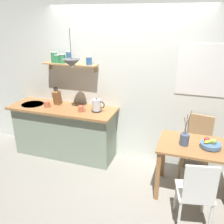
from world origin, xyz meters
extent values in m
plane|color=gray|center=(0.00, 0.00, 0.00)|extent=(14.00, 14.00, 0.00)
cube|color=silver|center=(0.20, 0.65, 1.35)|extent=(6.80, 0.10, 2.70)
cube|color=white|center=(1.21, 0.59, 1.61)|extent=(0.84, 0.01, 0.74)
cube|color=silver|center=(1.21, 0.60, 1.61)|extent=(0.78, 0.01, 0.68)
cube|color=gray|center=(-1.00, 0.32, 0.43)|extent=(1.74, 0.52, 0.86)
cube|color=#9E6B3D|center=(-1.00, 0.30, 0.88)|extent=(1.83, 0.63, 0.04)
cylinder|color=#B7BABF|center=(-1.57, 0.28, 0.90)|extent=(0.38, 0.38, 0.01)
cube|color=tan|center=(-0.91, 0.49, 1.60)|extent=(0.94, 0.18, 0.02)
cube|color=#99754C|center=(-1.32, 0.57, 1.54)|extent=(0.02, 0.06, 0.12)
cube|color=#99754C|center=(-0.49, 0.57, 1.54)|extent=(0.02, 0.06, 0.12)
cylinder|color=#388E56|center=(-1.19, 0.49, 1.69)|extent=(0.10, 0.10, 0.17)
cylinder|color=silver|center=(-1.19, 0.49, 1.78)|extent=(0.11, 0.11, 0.01)
cylinder|color=#388E56|center=(-1.13, 0.49, 1.67)|extent=(0.10, 0.10, 0.12)
cylinder|color=silver|center=(-1.13, 0.49, 1.74)|extent=(0.11, 0.11, 0.01)
cylinder|color=#388E56|center=(-1.04, 0.49, 1.68)|extent=(0.10, 0.10, 0.14)
cylinder|color=silver|center=(-1.04, 0.49, 1.75)|extent=(0.11, 0.11, 0.01)
cylinder|color=#3366A3|center=(-0.92, 0.49, 1.70)|extent=(0.08, 0.08, 0.18)
cylinder|color=silver|center=(-0.92, 0.49, 1.80)|extent=(0.08, 0.08, 0.01)
cylinder|color=#3366A3|center=(-0.56, 0.49, 1.67)|extent=(0.09, 0.09, 0.12)
cylinder|color=silver|center=(-0.56, 0.49, 1.73)|extent=(0.10, 0.10, 0.01)
cube|color=#9E6B3D|center=(1.21, -0.06, 0.74)|extent=(1.04, 0.67, 0.03)
cube|color=#9E6B3D|center=(0.74, -0.35, 0.36)|extent=(0.06, 0.06, 0.73)
cube|color=#9E6B3D|center=(0.74, 0.22, 0.36)|extent=(0.06, 0.06, 0.73)
cube|color=white|center=(1.19, -0.61, 0.44)|extent=(0.47, 0.47, 0.03)
cube|color=white|center=(1.23, -0.79, 0.68)|extent=(0.35, 0.10, 0.45)
cylinder|color=white|center=(1.33, -0.41, 0.21)|extent=(0.03, 0.03, 0.43)
cylinder|color=white|center=(0.99, -0.48, 0.21)|extent=(0.03, 0.03, 0.43)
cylinder|color=white|center=(1.39, -0.74, 0.21)|extent=(0.03, 0.03, 0.43)
cylinder|color=white|center=(1.06, -0.81, 0.21)|extent=(0.03, 0.03, 0.43)
cube|color=tan|center=(1.20, 0.34, 0.45)|extent=(0.47, 0.47, 0.03)
cube|color=tan|center=(1.23, 0.53, 0.71)|extent=(0.35, 0.09, 0.50)
cylinder|color=tan|center=(1.00, 0.20, 0.22)|extent=(0.03, 0.03, 0.44)
cylinder|color=tan|center=(1.34, 0.14, 0.22)|extent=(0.03, 0.03, 0.44)
cylinder|color=tan|center=(1.06, 0.54, 0.22)|extent=(0.03, 0.03, 0.44)
cylinder|color=tan|center=(1.39, 0.48, 0.22)|extent=(0.03, 0.03, 0.44)
cylinder|color=#51759E|center=(1.34, -0.07, 0.76)|extent=(0.12, 0.12, 0.01)
cylinder|color=#51759E|center=(1.34, -0.07, 0.80)|extent=(0.26, 0.26, 0.05)
ellipsoid|color=yellow|center=(1.31, -0.07, 0.84)|extent=(0.14, 0.14, 0.04)
sphere|color=red|center=(1.29, -0.05, 0.85)|extent=(0.08, 0.08, 0.08)
sphere|color=#8EA84C|center=(1.37, -0.07, 0.85)|extent=(0.07, 0.07, 0.07)
cylinder|color=#475675|center=(1.01, -0.10, 0.83)|extent=(0.12, 0.12, 0.15)
cylinder|color=brown|center=(1.01, -0.11, 1.03)|extent=(0.05, 0.03, 0.24)
cylinder|color=brown|center=(1.02, -0.11, 1.05)|extent=(0.01, 0.02, 0.28)
cylinder|color=brown|center=(1.03, -0.11, 1.08)|extent=(0.08, 0.04, 0.33)
cylinder|color=black|center=(-0.38, 0.32, 0.91)|extent=(0.16, 0.16, 0.02)
cylinder|color=silver|center=(-0.38, 0.32, 1.01)|extent=(0.14, 0.14, 0.18)
sphere|color=black|center=(-0.38, 0.32, 1.11)|extent=(0.02, 0.02, 0.02)
cone|color=silver|center=(-0.47, 0.32, 1.05)|extent=(0.04, 0.04, 0.04)
torus|color=black|center=(-0.30, 0.32, 1.02)|extent=(0.12, 0.02, 0.12)
cube|color=brown|center=(-1.15, 0.41, 1.03)|extent=(0.10, 0.16, 0.25)
cylinder|color=black|center=(-1.18, 0.38, 1.19)|extent=(0.02, 0.03, 0.08)
cylinder|color=black|center=(-1.15, 0.38, 1.19)|extent=(0.02, 0.03, 0.08)
cylinder|color=black|center=(-1.12, 0.38, 1.19)|extent=(0.02, 0.03, 0.08)
cylinder|color=#C6664C|center=(-1.25, 0.23, 0.95)|extent=(0.09, 0.09, 0.10)
torus|color=#C6664C|center=(-1.19, 0.23, 0.96)|extent=(0.07, 0.01, 0.07)
cylinder|color=#C6664C|center=(-0.61, 0.21, 0.95)|extent=(0.08, 0.08, 0.10)
torus|color=#C6664C|center=(-0.56, 0.21, 0.96)|extent=(0.07, 0.01, 0.07)
cylinder|color=black|center=(-0.72, 0.20, 1.96)|extent=(0.01, 0.01, 0.44)
cone|color=#4C5156|center=(-0.72, 0.20, 1.68)|extent=(0.28, 0.28, 0.12)
sphere|color=white|center=(-0.72, 0.20, 1.63)|extent=(0.04, 0.04, 0.04)
camera|label=1|loc=(1.03, -3.11, 2.33)|focal=39.47mm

